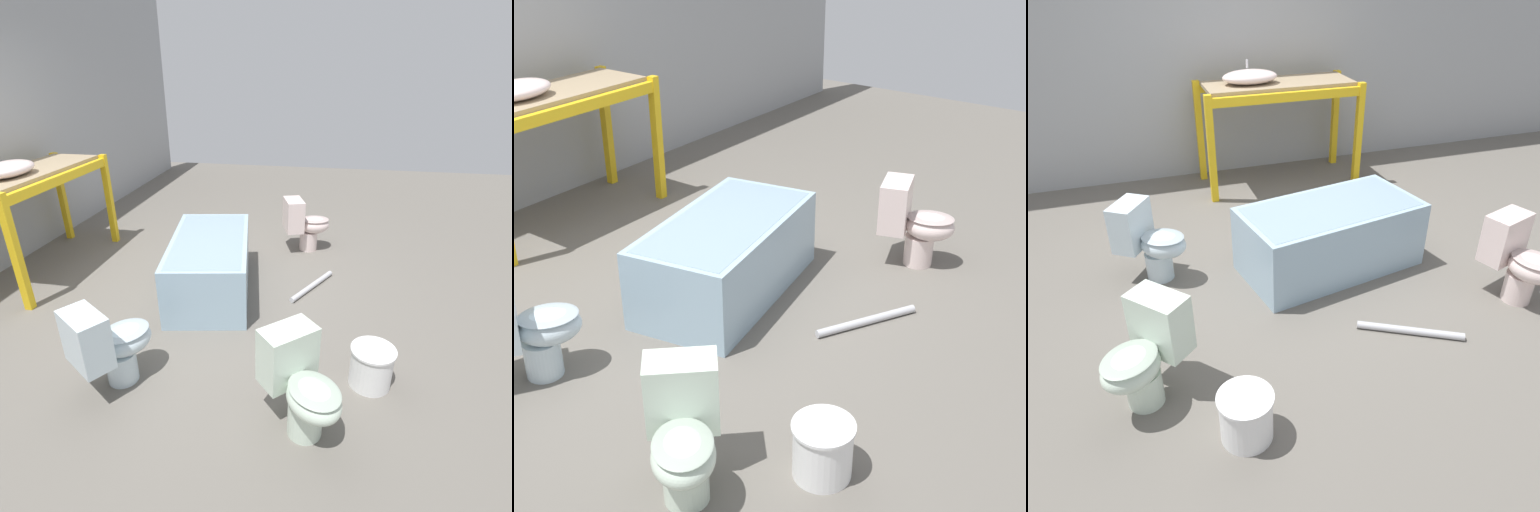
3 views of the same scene
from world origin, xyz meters
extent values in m
plane|color=#666059|center=(0.00, 0.00, 0.00)|extent=(12.00, 12.00, 0.00)
cube|color=yellow|center=(1.32, 1.30, 0.55)|extent=(0.07, 0.07, 1.09)
cube|color=yellow|center=(1.32, 1.93, 0.55)|extent=(0.07, 0.07, 1.09)
cube|color=yellow|center=(0.51, 1.30, 1.01)|extent=(1.62, 0.06, 0.09)
cube|color=yellow|center=(0.51, 1.93, 1.01)|extent=(1.62, 0.06, 0.09)
cube|color=#998466|center=(0.51, 1.61, 1.07)|extent=(1.55, 0.57, 0.04)
ellipsoid|color=silver|center=(0.21, 1.60, 1.16)|extent=(0.57, 0.35, 0.14)
cube|color=#99B7CC|center=(0.34, -0.25, 0.27)|extent=(1.52, 0.96, 0.54)
cube|color=#829CAD|center=(0.34, -0.25, 0.43)|extent=(1.42, 0.87, 0.23)
cylinder|color=silver|center=(1.49, -1.14, 0.11)|extent=(0.21, 0.21, 0.23)
ellipsoid|color=silver|center=(1.51, -1.20, 0.31)|extent=(0.38, 0.43, 0.20)
ellipsoid|color=#BBA7A3|center=(1.51, -1.20, 0.38)|extent=(0.36, 0.41, 0.03)
cube|color=silver|center=(1.43, -0.96, 0.45)|extent=(0.38, 0.29, 0.37)
cylinder|color=silver|center=(-1.01, 0.01, 0.11)|extent=(0.21, 0.21, 0.23)
ellipsoid|color=silver|center=(-0.96, -0.02, 0.31)|extent=(0.46, 0.44, 0.20)
ellipsoid|color=#9FAFB7|center=(-0.96, -0.02, 0.38)|extent=(0.43, 0.41, 0.03)
cylinder|color=silver|center=(-1.25, -1.28, 0.11)|extent=(0.21, 0.21, 0.23)
ellipsoid|color=silver|center=(-1.29, -1.32, 0.31)|extent=(0.46, 0.45, 0.20)
ellipsoid|color=#A3B3A3|center=(-1.29, -1.32, 0.38)|extent=(0.43, 0.43, 0.03)
cube|color=silver|center=(-1.10, -1.15, 0.45)|extent=(0.37, 0.38, 0.37)
cylinder|color=white|center=(-0.75, -1.70, 0.15)|extent=(0.29, 0.29, 0.29)
cylinder|color=white|center=(-0.75, -1.70, 0.29)|extent=(0.31, 0.31, 0.02)
cylinder|color=#B7B7BC|center=(0.53, -1.24, 0.03)|extent=(0.65, 0.40, 0.05)
camera|label=1|loc=(-3.01, -1.29, 2.00)|focal=28.00mm
camera|label=2|loc=(-2.97, -2.98, 2.50)|focal=50.00mm
camera|label=3|loc=(-1.14, -3.47, 2.25)|focal=35.00mm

